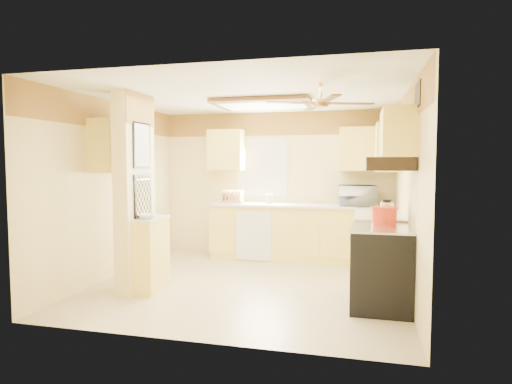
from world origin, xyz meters
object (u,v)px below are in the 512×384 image
(dutch_oven, at_px, (384,215))
(kettle, at_px, (387,210))
(stove, at_px, (380,268))
(bowl, at_px, (147,216))
(microwave, at_px, (358,195))

(dutch_oven, distance_m, kettle, 0.30)
(stove, height_order, bowl, bowl)
(dutch_oven, bearing_deg, microwave, 99.35)
(stove, bearing_deg, kettle, 80.72)
(bowl, height_order, kettle, kettle)
(microwave, relative_size, dutch_oven, 1.91)
(bowl, xyz_separation_m, dutch_oven, (2.84, 0.36, 0.05))
(stove, height_order, kettle, kettle)
(dutch_oven, height_order, kettle, kettle)
(stove, height_order, microwave, microwave)
(stove, distance_m, microwave, 2.27)
(stove, distance_m, dutch_oven, 0.62)
(bowl, relative_size, dutch_oven, 0.75)
(kettle, bearing_deg, stove, -99.28)
(bowl, distance_m, dutch_oven, 2.86)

